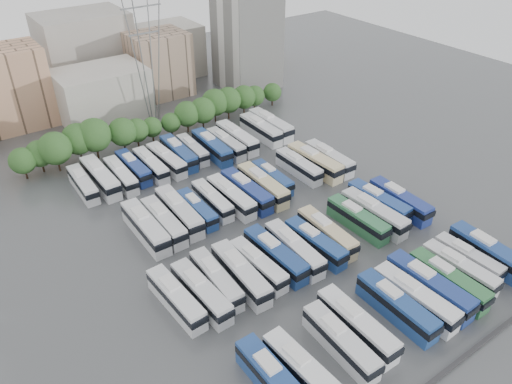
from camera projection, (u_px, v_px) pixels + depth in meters
ground at (278, 234)px, 82.11m from camera, size 220.00×220.00×0.00m
parapet at (447, 371)px, 59.47m from camera, size 56.00×0.50×0.50m
tree_line at (153, 122)px, 107.51m from camera, size 64.87×8.03×8.78m
city_buildings at (78, 73)px, 123.20m from camera, size 102.00×35.00×20.00m
apartment_tower at (247, 38)px, 131.09m from camera, size 14.00×14.00×26.00m
electricity_pylon at (145, 45)px, 106.99m from camera, size 9.00×6.91×33.83m
bus_r0_s1 at (276, 382)px, 56.21m from camera, size 2.78×12.69×3.98m
bus_r0_s2 at (305, 373)px, 57.28m from camera, size 3.32×12.62×3.92m
bus_r0_s4 at (340, 341)px, 61.13m from camera, size 3.13×12.20×3.80m
bus_r0_s5 at (357, 325)px, 63.25m from camera, size 2.94×12.74×3.99m
bus_r0_s7 at (397, 306)px, 65.98m from camera, size 2.94×12.66×3.96m
bus_r0_s8 at (415, 298)px, 67.15m from camera, size 3.24×12.96×4.04m
bus_r0_s9 at (429, 286)px, 68.91m from camera, size 3.20×13.49×4.21m
bus_r0_s10 at (448, 280)px, 70.10m from camera, size 2.70×12.39×3.89m
bus_r0_s11 at (459, 269)px, 72.22m from camera, size 2.99×11.87×3.70m
bus_r0_s12 at (468, 258)px, 74.40m from camera, size 2.67×10.90×3.40m
bus_r0_s13 at (490, 253)px, 74.83m from camera, size 3.50×13.39×4.17m
bus_r1_s0 at (176, 298)px, 67.25m from camera, size 3.17×12.14×3.78m
bus_r1_s1 at (201, 292)px, 68.16m from camera, size 3.08×12.39×3.86m
bus_r1_s2 at (216, 279)px, 70.38m from camera, size 3.19×12.01×3.73m
bus_r1_s3 at (241, 274)px, 71.15m from camera, size 3.43×12.96×4.03m
bus_r1_s4 at (258, 265)px, 73.01m from camera, size 2.97×11.61×3.61m
bus_r1_s5 at (275, 255)px, 74.65m from camera, size 3.07×12.78×3.99m
bus_r1_s6 at (294, 249)px, 75.85m from camera, size 3.30×12.60×3.92m
bus_r1_s7 at (315, 243)px, 77.21m from camera, size 3.15×11.97×3.72m
bus_r1_s8 at (327, 233)px, 79.24m from camera, size 3.18×12.40×3.86m
bus_r1_s10 at (358, 219)px, 82.39m from camera, size 2.93×12.24×3.82m
bus_r1_s11 at (374, 213)px, 83.55m from camera, size 3.20×13.15×4.10m
bus_r1_s12 at (379, 202)px, 86.49m from camera, size 3.31×12.54×3.90m
bus_r1_s13 at (400, 200)px, 86.81m from camera, size 3.11×12.78×3.99m
bus_r2_s1 at (145, 227)px, 80.25m from camera, size 3.05×13.37×4.19m
bus_r2_s2 at (164, 222)px, 81.69m from camera, size 2.90×12.52×3.92m
bus_r2_s3 at (179, 212)px, 83.83m from camera, size 3.35×13.41×4.18m
bus_r2_s4 at (197, 209)px, 85.16m from camera, size 2.45×10.80×3.38m
bus_r2_s5 at (212, 200)px, 87.33m from camera, size 2.76×11.28×3.52m
bus_r2_s6 at (231, 197)px, 87.93m from camera, size 2.79×12.42×3.89m
bus_r2_s7 at (247, 191)px, 89.38m from camera, size 3.01×12.97×4.06m
bus_r2_s8 at (263, 185)px, 90.91m from camera, size 3.18×13.20×4.12m
bus_r2_s9 at (272, 177)px, 93.77m from camera, size 2.71×10.95×3.41m
bus_r2_s11 at (299, 166)px, 97.05m from camera, size 2.63×11.84×3.71m
bus_r2_s12 at (315, 162)px, 97.96m from camera, size 3.48×13.48×4.19m
bus_r2_s13 at (329, 158)px, 99.50m from camera, size 2.91×12.46×3.90m
bus_r3_s0 at (83, 184)px, 91.65m from camera, size 2.82×11.57×3.61m
bus_r3_s1 at (100, 177)px, 93.10m from camera, size 3.06×13.50×4.23m
bus_r3_s2 at (121, 175)px, 94.21m from camera, size 2.77×11.79×3.68m
bus_r3_s3 at (133, 167)px, 96.69m from camera, size 2.74×11.72×3.66m
bus_r3_s4 at (151, 165)px, 97.47m from camera, size 2.60×11.71×3.67m
bus_r3_s5 at (167, 160)px, 99.06m from camera, size 3.20×12.16×3.78m
bus_r3_s6 at (179, 153)px, 101.31m from camera, size 3.24×12.70×3.95m
bus_r3_s7 at (193, 149)px, 103.06m from camera, size 2.90×11.05×3.44m
bus_r3_s8 at (212, 147)px, 103.38m from camera, size 3.34×13.10×4.08m
bus_r3_s9 at (226, 144)px, 104.92m from camera, size 2.62×11.93×3.74m
bus_r3_s10 at (237, 138)px, 106.85m from camera, size 2.99×13.08×4.09m
bus_r3_s12 at (261, 129)px, 110.32m from camera, size 2.93×12.92×4.05m
bus_r3_s13 at (271, 125)px, 112.11m from camera, size 2.94×13.47×4.22m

